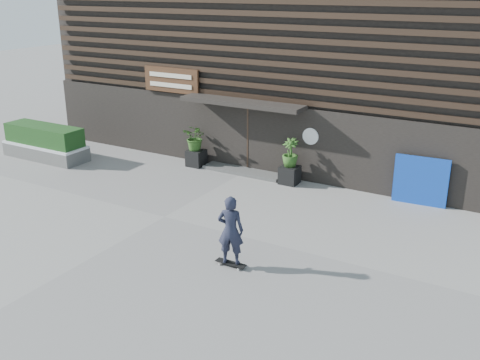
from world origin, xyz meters
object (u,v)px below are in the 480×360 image
Objects in this scene: blue_tarp at (421,181)px; raised_bed at (46,152)px; planter_pot_left at (196,158)px; skateboarder at (231,231)px; planter_pot_right at (290,175)px.

raised_bed is at bearing -173.81° from blue_tarp.
skateboarder is (5.09, -5.96, 0.63)m from planter_pot_left.
planter_pot_right is 0.17× the size of raised_bed.
skateboarder reaches higher than raised_bed.
raised_bed is 13.80m from blue_tarp.
planter_pot_left is at bearing 20.76° from raised_bed.
planter_pot_left and planter_pot_right have the same top height.
skateboarder reaches higher than blue_tarp.
blue_tarp reaches higher than planter_pot_right.
blue_tarp is (13.58, 2.41, 0.50)m from raised_bed.
planter_pot_left is 0.34× the size of skateboarder.
raised_bed is (-5.57, -2.11, -0.05)m from planter_pot_left.
planter_pot_right is at bearing -179.80° from blue_tarp.
planter_pot_right is at bearing 102.17° from skateboarder.
planter_pot_left is 0.38× the size of blue_tarp.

